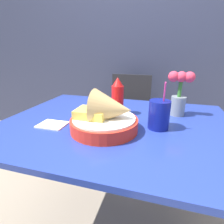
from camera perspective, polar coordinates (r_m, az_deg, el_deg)
wall_window at (r=2.06m, az=11.51°, el=25.70°), size 7.00×0.06×2.60m
dining_table at (r=0.92m, az=1.41°, el=-8.53°), size 1.13×0.87×0.72m
chair_far_window at (r=1.78m, az=5.57°, el=1.13°), size 0.40×0.40×0.84m
food_basket at (r=0.76m, az=-1.71°, el=-1.61°), size 0.30×0.30×0.18m
ketchup_bottle at (r=0.95m, az=1.82°, el=4.95°), size 0.07×0.07×0.20m
drink_cup at (r=0.81m, az=15.08°, el=-1.12°), size 0.09×0.09×0.22m
flower_vase at (r=1.00m, az=21.16°, el=5.85°), size 0.13×0.08×0.24m
napkin at (r=0.88m, az=-18.88°, el=-3.93°), size 0.13×0.10×0.01m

